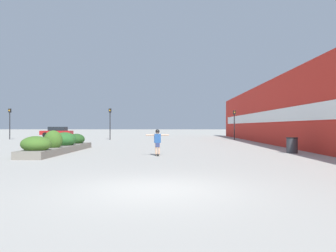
{
  "coord_description": "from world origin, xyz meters",
  "views": [
    {
      "loc": [
        0.5,
        -7.95,
        1.54
      ],
      "look_at": [
        -0.17,
        20.66,
        1.56
      ],
      "focal_mm": 35.0,
      "sensor_mm": 36.0,
      "label": 1
    }
  ],
  "objects_px": {
    "traffic_light_right": "(234,120)",
    "skateboarder": "(157,139)",
    "traffic_light_far_left": "(10,118)",
    "trash_bin": "(292,145)",
    "skateboard": "(157,155)",
    "traffic_light_left": "(110,118)",
    "car_leftmost": "(299,132)",
    "car_center_left": "(57,132)"
  },
  "relations": [
    {
      "from": "car_center_left",
      "to": "traffic_light_right",
      "type": "distance_m",
      "value": 24.31
    },
    {
      "from": "car_leftmost",
      "to": "traffic_light_left",
      "type": "distance_m",
      "value": 25.7
    },
    {
      "from": "traffic_light_left",
      "to": "traffic_light_right",
      "type": "bearing_deg",
      "value": 0.86
    },
    {
      "from": "car_leftmost",
      "to": "traffic_light_left",
      "type": "height_order",
      "value": "traffic_light_left"
    },
    {
      "from": "skateboarder",
      "to": "traffic_light_right",
      "type": "xyz_separation_m",
      "value": [
        7.62,
        20.34,
        1.42
      ]
    },
    {
      "from": "skateboarder",
      "to": "trash_bin",
      "type": "distance_m",
      "value": 7.87
    },
    {
      "from": "trash_bin",
      "to": "traffic_light_left",
      "type": "relative_size",
      "value": 0.25
    },
    {
      "from": "car_leftmost",
      "to": "traffic_light_right",
      "type": "relative_size",
      "value": 1.14
    },
    {
      "from": "car_center_left",
      "to": "traffic_light_far_left",
      "type": "height_order",
      "value": "traffic_light_far_left"
    },
    {
      "from": "traffic_light_right",
      "to": "skateboarder",
      "type": "bearing_deg",
      "value": -110.54
    },
    {
      "from": "skateboard",
      "to": "trash_bin",
      "type": "bearing_deg",
      "value": 3.44
    },
    {
      "from": "car_leftmost",
      "to": "traffic_light_right",
      "type": "bearing_deg",
      "value": -52.87
    },
    {
      "from": "traffic_light_far_left",
      "to": "trash_bin",
      "type": "bearing_deg",
      "value": -35.46
    },
    {
      "from": "trash_bin",
      "to": "traffic_light_right",
      "type": "relative_size",
      "value": 0.27
    },
    {
      "from": "trash_bin",
      "to": "car_leftmost",
      "type": "relative_size",
      "value": 0.23
    },
    {
      "from": "car_leftmost",
      "to": "car_center_left",
      "type": "distance_m",
      "value": 33.29
    },
    {
      "from": "trash_bin",
      "to": "car_center_left",
      "type": "distance_m",
      "value": 34.69
    },
    {
      "from": "trash_bin",
      "to": "traffic_light_right",
      "type": "xyz_separation_m",
      "value": [
        0.01,
        18.42,
        1.83
      ]
    },
    {
      "from": "skateboard",
      "to": "skateboarder",
      "type": "height_order",
      "value": "skateboarder"
    },
    {
      "from": "car_leftmost",
      "to": "traffic_light_right",
      "type": "xyz_separation_m",
      "value": [
        -10.22,
        -7.73,
        1.53
      ]
    },
    {
      "from": "skateboarder",
      "to": "trash_bin",
      "type": "xyz_separation_m",
      "value": [
        7.62,
        1.92,
        -0.42
      ]
    },
    {
      "from": "skateboard",
      "to": "car_center_left",
      "type": "height_order",
      "value": "car_center_left"
    },
    {
      "from": "skateboard",
      "to": "traffic_light_right",
      "type": "bearing_deg",
      "value": 58.72
    },
    {
      "from": "skateboard",
      "to": "skateboarder",
      "type": "bearing_deg",
      "value": 169.26
    },
    {
      "from": "trash_bin",
      "to": "traffic_light_right",
      "type": "bearing_deg",
      "value": 89.98
    },
    {
      "from": "traffic_light_left",
      "to": "traffic_light_far_left",
      "type": "relative_size",
      "value": 1.0
    },
    {
      "from": "skateboard",
      "to": "traffic_light_left",
      "type": "relative_size",
      "value": 0.16
    },
    {
      "from": "skateboard",
      "to": "car_center_left",
      "type": "bearing_deg",
      "value": 108.31
    },
    {
      "from": "traffic_light_right",
      "to": "traffic_light_far_left",
      "type": "relative_size",
      "value": 0.93
    },
    {
      "from": "car_leftmost",
      "to": "traffic_light_far_left",
      "type": "distance_m",
      "value": 36.93
    },
    {
      "from": "skateboarder",
      "to": "car_center_left",
      "type": "bearing_deg",
      "value": 108.31
    },
    {
      "from": "skateboard",
      "to": "traffic_light_far_left",
      "type": "height_order",
      "value": "traffic_light_far_left"
    },
    {
      "from": "trash_bin",
      "to": "car_center_left",
      "type": "xyz_separation_m",
      "value": [
        -23.07,
        25.91,
        0.33
      ]
    },
    {
      "from": "trash_bin",
      "to": "traffic_light_far_left",
      "type": "distance_m",
      "value": 31.79
    },
    {
      "from": "trash_bin",
      "to": "traffic_light_right",
      "type": "height_order",
      "value": "traffic_light_right"
    },
    {
      "from": "trash_bin",
      "to": "traffic_light_right",
      "type": "distance_m",
      "value": 18.51
    },
    {
      "from": "skateboard",
      "to": "trash_bin",
      "type": "height_order",
      "value": "trash_bin"
    },
    {
      "from": "skateboard",
      "to": "traffic_light_far_left",
      "type": "distance_m",
      "value": 27.41
    },
    {
      "from": "skateboarder",
      "to": "trash_bin",
      "type": "bearing_deg",
      "value": 3.44
    },
    {
      "from": "skateboarder",
      "to": "car_center_left",
      "type": "distance_m",
      "value": 31.83
    },
    {
      "from": "skateboarder",
      "to": "car_leftmost",
      "type": "distance_m",
      "value": 33.26
    },
    {
      "from": "skateboard",
      "to": "trash_bin",
      "type": "xyz_separation_m",
      "value": [
        7.62,
        1.92,
        0.39
      ]
    }
  ]
}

